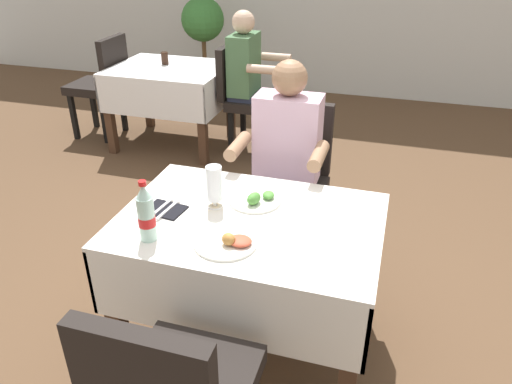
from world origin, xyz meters
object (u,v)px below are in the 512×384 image
at_px(background_chair_left, 102,81).
at_px(seated_diner_far, 285,161).
at_px(beer_glass_left, 214,185).
at_px(background_chair_right, 245,94).
at_px(chair_far_diner_seat, 290,177).
at_px(cola_bottle_primary, 146,214).
at_px(background_dining_table, 171,86).
at_px(napkin_cutlery_set, 165,209).
at_px(main_dining_table, 250,251).
at_px(background_patron, 250,77).
at_px(plate_far_diner, 256,199).
at_px(potted_plant_corner, 204,37).
at_px(background_table_tumbler, 165,58).
at_px(plate_near_camera, 229,242).

bearing_deg(background_chair_left, seated_diner_far, -35.72).
relative_size(beer_glass_left, background_chair_right, 0.21).
height_order(chair_far_diner_seat, cola_bottle_primary, cola_bottle_primary).
relative_size(background_dining_table, background_chair_left, 1.05).
relative_size(chair_far_diner_seat, napkin_cutlery_set, 4.98).
distance_m(main_dining_table, beer_glass_left, 0.34).
bearing_deg(background_patron, plate_far_diner, -71.90).
bearing_deg(potted_plant_corner, cola_bottle_primary, -70.87).
relative_size(main_dining_table, background_chair_right, 1.18).
xyz_separation_m(beer_glass_left, background_table_tumbler, (-1.36, 2.28, -0.05)).
bearing_deg(napkin_cutlery_set, background_chair_right, 99.10).
bearing_deg(plate_far_diner, potted_plant_corner, 115.77).
bearing_deg(potted_plant_corner, background_patron, -54.27).
distance_m(main_dining_table, plate_far_diner, 0.24).
bearing_deg(seated_diner_far, plate_near_camera, -90.64).
xyz_separation_m(chair_far_diner_seat, beer_glass_left, (-0.18, -0.74, 0.30)).
bearing_deg(chair_far_diner_seat, main_dining_table, -90.00).
relative_size(plate_near_camera, plate_far_diner, 1.06).
distance_m(main_dining_table, potted_plant_corner, 4.03).
bearing_deg(potted_plant_corner, background_table_tumbler, -83.11).
xyz_separation_m(beer_glass_left, background_dining_table, (-1.29, 2.20, -0.29)).
xyz_separation_m(background_dining_table, background_table_tumbler, (-0.07, 0.08, 0.23)).
bearing_deg(seated_diner_far, background_chair_left, 144.28).
distance_m(main_dining_table, plate_near_camera, 0.28).
height_order(plate_near_camera, background_dining_table, plate_near_camera).
xyz_separation_m(plate_far_diner, cola_bottle_primary, (-0.33, -0.41, 0.10)).
bearing_deg(background_dining_table, seated_diner_far, -47.03).
height_order(napkin_cutlery_set, background_table_tumbler, background_table_tumbler).
height_order(background_dining_table, potted_plant_corner, potted_plant_corner).
height_order(background_dining_table, background_table_tumbler, background_table_tumbler).
distance_m(background_chair_left, potted_plant_corner, 1.48).
xyz_separation_m(napkin_cutlery_set, background_chair_right, (-0.37, 2.30, -0.19)).
distance_m(chair_far_diner_seat, background_chair_left, 2.63).
relative_size(beer_glass_left, background_table_tumbler, 1.81).
bearing_deg(potted_plant_corner, chair_far_diner_seat, -59.13).
xyz_separation_m(plate_near_camera, beer_glass_left, (-0.16, 0.27, 0.10)).
distance_m(seated_diner_far, background_chair_left, 2.69).
distance_m(beer_glass_left, napkin_cutlery_set, 0.25).
height_order(plate_far_diner, background_chair_right, background_chair_right).
distance_m(seated_diner_far, plate_far_diner, 0.54).
xyz_separation_m(beer_glass_left, background_patron, (-0.52, 2.20, -0.14)).
height_order(chair_far_diner_seat, background_chair_right, same).
height_order(main_dining_table, background_chair_left, background_chair_left).
distance_m(napkin_cutlery_set, background_patron, 2.32).
relative_size(main_dining_table, cola_bottle_primary, 4.31).
bearing_deg(chair_far_diner_seat, background_dining_table, 135.24).
distance_m(cola_bottle_primary, background_chair_right, 2.57).
bearing_deg(potted_plant_corner, beer_glass_left, -67.02).
bearing_deg(background_patron, chair_far_diner_seat, -64.28).
bearing_deg(potted_plant_corner, background_chair_right, -55.62).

